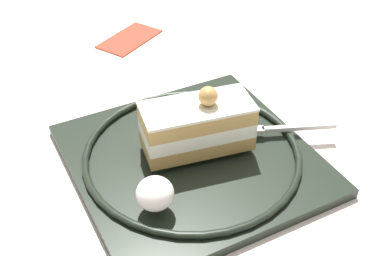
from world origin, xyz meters
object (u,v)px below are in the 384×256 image
(whipped_cream_dollop, at_px, (155,193))
(dessert_plate, at_px, (192,157))
(cake_slice, at_px, (194,127))
(folded_napkin, at_px, (129,38))
(fork, at_px, (275,129))

(whipped_cream_dollop, bearing_deg, dessert_plate, -61.06)
(cake_slice, height_order, folded_napkin, cake_slice)
(whipped_cream_dollop, height_order, fork, whipped_cream_dollop)
(cake_slice, relative_size, fork, 1.10)
(dessert_plate, height_order, cake_slice, cake_slice)
(whipped_cream_dollop, bearing_deg, folded_napkin, -28.30)
(dessert_plate, xyz_separation_m, cake_slice, (0.00, -0.01, 0.04))
(cake_slice, bearing_deg, whipped_cream_dollop, 119.17)
(dessert_plate, distance_m, folded_napkin, 0.30)
(dessert_plate, distance_m, whipped_cream_dollop, 0.09)
(dessert_plate, relative_size, folded_napkin, 2.88)
(cake_slice, height_order, fork, cake_slice)
(fork, distance_m, folded_napkin, 0.31)
(whipped_cream_dollop, relative_size, folded_napkin, 0.36)
(folded_napkin, bearing_deg, cake_slice, 161.38)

